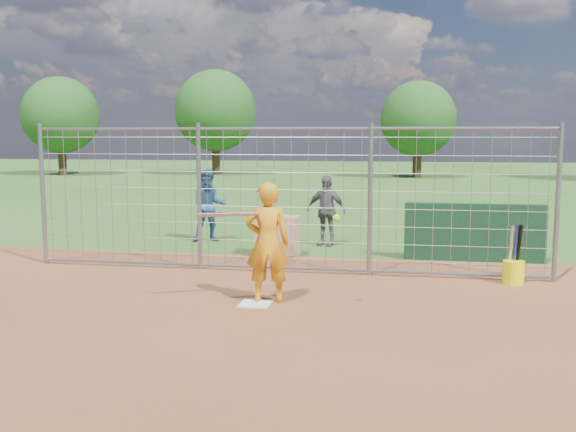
% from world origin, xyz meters
% --- Properties ---
extents(ground, '(100.00, 100.00, 0.00)m').
position_xyz_m(ground, '(0.00, 0.00, 0.00)').
color(ground, '#2D591E').
rests_on(ground, ground).
extents(infield_dirt, '(18.00, 18.00, 0.00)m').
position_xyz_m(infield_dirt, '(0.00, -3.00, 0.01)').
color(infield_dirt, brown).
rests_on(infield_dirt, ground).
extents(home_plate, '(0.43, 0.43, 0.02)m').
position_xyz_m(home_plate, '(0.00, -0.20, 0.01)').
color(home_plate, silver).
rests_on(home_plate, ground).
extents(dugout_wall, '(2.60, 0.20, 1.10)m').
position_xyz_m(dugout_wall, '(3.40, 3.60, 0.55)').
color(dugout_wall, '#11381E').
rests_on(dugout_wall, ground).
extents(batter, '(0.69, 0.50, 1.74)m').
position_xyz_m(batter, '(0.15, -0.03, 0.87)').
color(batter, orange).
rests_on(batter, ground).
extents(bystander_a, '(0.95, 0.84, 1.64)m').
position_xyz_m(bystander_a, '(-2.21, 4.95, 0.82)').
color(bystander_a, '#294D7B').
rests_on(bystander_a, ground).
extents(bystander_b, '(0.97, 0.61, 1.53)m').
position_xyz_m(bystander_b, '(0.43, 4.87, 0.77)').
color(bystander_b, '#59585D').
rests_on(bystander_b, ground).
extents(equipment_bin, '(0.84, 0.62, 0.80)m').
position_xyz_m(equipment_bin, '(-0.37, 3.47, 0.40)').
color(equipment_bin, tan).
rests_on(equipment_bin, ground).
extents(equipment_in_play, '(1.97, 0.38, 0.11)m').
position_xyz_m(equipment_in_play, '(0.01, -0.32, 1.30)').
color(equipment_in_play, silver).
rests_on(equipment_in_play, ground).
extents(bucket_with_bats, '(0.34, 0.36, 0.97)m').
position_xyz_m(bucket_with_bats, '(3.83, 1.76, 0.25)').
color(bucket_with_bats, '#F9F40D').
rests_on(bucket_with_bats, ground).
extents(backstop_fence, '(9.08, 0.08, 2.60)m').
position_xyz_m(backstop_fence, '(0.00, 2.00, 1.26)').
color(backstop_fence, gray).
rests_on(backstop_fence, ground).
extents(tree_line, '(44.66, 6.72, 6.48)m').
position_xyz_m(tree_line, '(3.13, 28.13, 3.71)').
color(tree_line, '#3F2B19').
rests_on(tree_line, ground).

